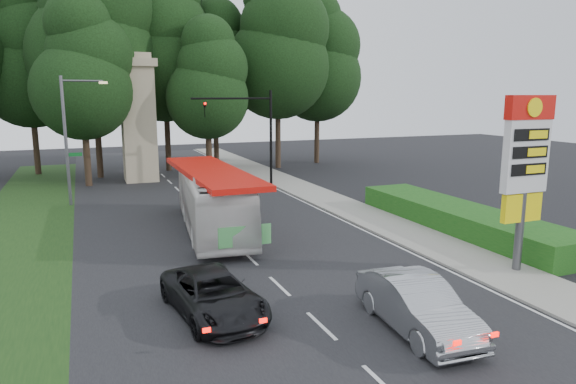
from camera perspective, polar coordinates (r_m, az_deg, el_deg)
name	(u,v)px	position (r m, az deg, el deg)	size (l,w,h in m)	color
ground	(329,334)	(15.57, 4.53, -15.41)	(120.00, 120.00, 0.00)	black
road_surface	(223,233)	(26.19, -7.26, -4.49)	(14.00, 80.00, 0.02)	black
sidewalk_right	(369,217)	(29.40, 8.98, -2.75)	(3.00, 80.00, 0.12)	gray
grass_verge_left	(24,223)	(31.40, -27.25, -3.06)	(5.00, 50.00, 0.02)	#193814
hedge	(460,218)	(27.85, 18.58, -2.80)	(3.00, 14.00, 1.20)	#154B14
gas_station_pylon	(526,160)	(21.35, 24.90, 3.28)	(2.10, 0.45, 6.85)	#59595E
traffic_signal_mast	(254,125)	(38.46, -3.78, 7.47)	(6.10, 0.35, 7.20)	black
streetlight_signs	(69,135)	(34.58, -23.15, 5.88)	(2.75, 0.98, 8.00)	#59595E
monument	(138,117)	(42.73, -16.31, 7.97)	(3.00, 3.00, 10.05)	tan
tree_west_near	(28,57)	(49.71, -26.94, 13.26)	(8.40, 8.40, 16.50)	#2D2116
tree_center_left	(91,29)	(45.79, -21.08, 16.54)	(10.08, 10.08, 19.80)	#2D2116
tree_center_right	(164,47)	(48.22, -13.65, 15.41)	(9.24, 9.24, 18.15)	#2D2116
tree_east_near	(214,65)	(51.06, -8.21, 13.81)	(8.12, 8.12, 15.95)	#2D2116
tree_east_mid	(278,45)	(48.87, -1.16, 16.03)	(9.52, 9.52, 18.70)	#2D2116
tree_far_east	(318,59)	(52.57, 3.32, 14.54)	(8.68, 8.68, 17.05)	#2D2116
tree_monument_left	(81,70)	(41.52, -22.05, 12.50)	(7.28, 7.28, 14.30)	#2D2116
tree_monument_right	(207,80)	(43.12, -9.00, 12.15)	(6.72, 6.72, 13.20)	#2D2116
transit_bus	(212,200)	(26.39, -8.40, -0.90)	(2.66, 11.36, 3.16)	silver
sedan_silver	(417,305)	(15.85, 14.10, -12.06)	(1.69, 4.84, 1.59)	#9C9FA4
suv_charcoal	(213,295)	(16.58, -8.30, -11.23)	(2.26, 4.90, 1.36)	black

